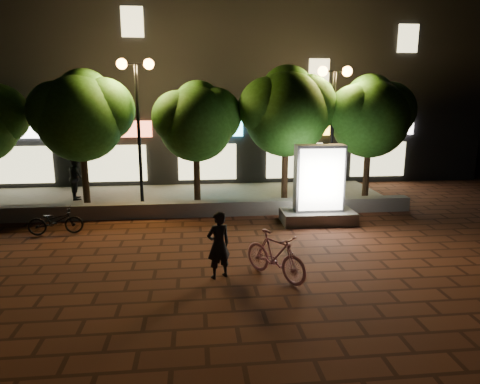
{
  "coord_description": "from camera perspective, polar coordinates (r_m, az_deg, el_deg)",
  "views": [
    {
      "loc": [
        0.43,
        -10.29,
        4.07
      ],
      "look_at": [
        1.69,
        1.5,
        1.38
      ],
      "focal_mm": 32.19,
      "sensor_mm": 36.0,
      "label": 1
    }
  ],
  "objects": [
    {
      "name": "ground",
      "position": [
        11.07,
        -7.97,
        -8.9
      ],
      "size": [
        80.0,
        80.0,
        0.0
      ],
      "primitive_type": "plane",
      "color": "#4E2718",
      "rests_on": "ground"
    },
    {
      "name": "retaining_wall",
      "position": [
        14.8,
        -7.55,
        -2.27
      ],
      "size": [
        16.0,
        0.45,
        0.5
      ],
      "primitive_type": "cube",
      "color": "slate",
      "rests_on": "ground"
    },
    {
      "name": "sidewalk",
      "position": [
        17.27,
        -7.34,
        -0.8
      ],
      "size": [
        16.0,
        5.0,
        0.08
      ],
      "primitive_type": "cube",
      "color": "slate",
      "rests_on": "ground"
    },
    {
      "name": "building_block",
      "position": [
        23.3,
        -7.41,
        14.98
      ],
      "size": [
        28.0,
        8.12,
        11.3
      ],
      "color": "black",
      "rests_on": "ground"
    },
    {
      "name": "tree_left",
      "position": [
        16.23,
        -20.2,
        9.83
      ],
      "size": [
        3.6,
        3.0,
        4.89
      ],
      "color": "#312113",
      "rests_on": "sidewalk"
    },
    {
      "name": "tree_mid",
      "position": [
        15.77,
        -5.72,
        9.64
      ],
      "size": [
        3.24,
        2.7,
        4.5
      ],
      "color": "#312113",
      "rests_on": "sidewalk"
    },
    {
      "name": "tree_right",
      "position": [
        16.13,
        6.3,
        10.94
      ],
      "size": [
        3.72,
        3.1,
        5.07
      ],
      "color": "#312113",
      "rests_on": "sidewalk"
    },
    {
      "name": "tree_far_right",
      "position": [
        17.1,
        16.97,
        9.91
      ],
      "size": [
        3.48,
        2.9,
        4.76
      ],
      "color": "#312113",
      "rests_on": "sidewalk"
    },
    {
      "name": "street_lamp_left",
      "position": [
        15.61,
        -13.5,
        12.31
      ],
      "size": [
        1.26,
        0.36,
        5.18
      ],
      "color": "black",
      "rests_on": "sidewalk"
    },
    {
      "name": "street_lamp_right",
      "position": [
        16.3,
        12.31,
        11.9
      ],
      "size": [
        1.26,
        0.36,
        4.98
      ],
      "color": "black",
      "rests_on": "sidewalk"
    },
    {
      "name": "ad_kiosk",
      "position": [
        14.01,
        10.38,
        0.03
      ],
      "size": [
        2.35,
        1.2,
        2.54
      ],
      "color": "slate",
      "rests_on": "ground"
    },
    {
      "name": "scooter_pink",
      "position": [
        9.8,
        4.69,
        -8.36
      ],
      "size": [
        1.47,
        1.74,
        1.08
      ],
      "primitive_type": "imported",
      "rotation": [
        0.0,
        0.0,
        0.63
      ],
      "color": "#C97B9B",
      "rests_on": "ground"
    },
    {
      "name": "rider",
      "position": [
        9.72,
        -2.86,
        -7.01
      ],
      "size": [
        0.67,
        0.57,
        1.56
      ],
      "primitive_type": "imported",
      "rotation": [
        0.0,
        0.0,
        3.56
      ],
      "color": "black",
      "rests_on": "ground"
    },
    {
      "name": "scooter_parked",
      "position": [
        13.9,
        -23.27,
        -3.55
      ],
      "size": [
        1.6,
        0.71,
        0.82
      ],
      "primitive_type": "imported",
      "rotation": [
        0.0,
        0.0,
        1.68
      ],
      "color": "black",
      "rests_on": "ground"
    },
    {
      "name": "pedestrian",
      "position": [
        17.8,
        -20.74,
        1.8
      ],
      "size": [
        0.82,
        0.95,
        1.7
      ],
      "primitive_type": "imported",
      "rotation": [
        0.0,
        0.0,
        1.81
      ],
      "color": "black",
      "rests_on": "sidewalk"
    }
  ]
}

